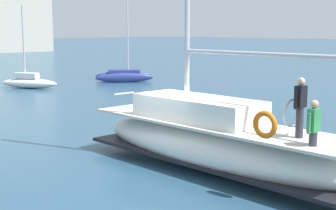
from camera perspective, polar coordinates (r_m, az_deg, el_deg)
name	(u,v)px	position (r m, az deg, el deg)	size (l,w,h in m)	color
ground_plane	(168,163)	(15.96, -0.02, -6.71)	(400.00, 400.00, 0.00)	#284C66
main_sailboat	(213,141)	(15.03, 5.24, -4.14)	(2.73, 9.67, 13.24)	white
moored_sloop_near	(124,74)	(40.89, -5.14, 3.58)	(5.08, 4.66, 8.00)	navy
moored_sloop_far	(29,82)	(37.28, -15.87, 2.64)	(3.06, 4.43, 5.98)	white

